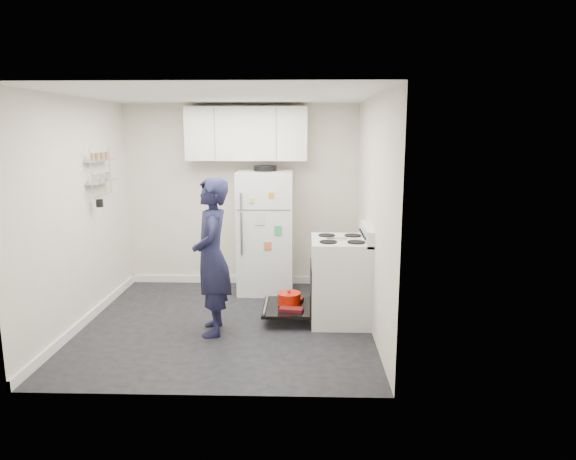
{
  "coord_description": "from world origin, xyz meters",
  "views": [
    {
      "loc": [
        0.85,
        -5.46,
        2.14
      ],
      "look_at": [
        0.68,
        0.15,
        1.05
      ],
      "focal_mm": 32.0,
      "sensor_mm": 36.0,
      "label": 1
    }
  ],
  "objects_px": {
    "open_oven_door": "(288,304)",
    "refrigerator": "(266,231)",
    "person": "(212,257)",
    "electric_range": "(339,281)"
  },
  "relations": [
    {
      "from": "open_oven_door",
      "to": "refrigerator",
      "type": "relative_size",
      "value": 0.41
    },
    {
      "from": "electric_range",
      "to": "refrigerator",
      "type": "height_order",
      "value": "refrigerator"
    },
    {
      "from": "person",
      "to": "electric_range",
      "type": "bearing_deg",
      "value": 97.55
    },
    {
      "from": "open_oven_door",
      "to": "electric_range",
      "type": "bearing_deg",
      "value": -1.93
    },
    {
      "from": "person",
      "to": "refrigerator",
      "type": "bearing_deg",
      "value": 154.29
    },
    {
      "from": "open_oven_door",
      "to": "person",
      "type": "xyz_separation_m",
      "value": [
        -0.79,
        -0.42,
        0.65
      ]
    },
    {
      "from": "open_oven_door",
      "to": "refrigerator",
      "type": "bearing_deg",
      "value": 106.97
    },
    {
      "from": "electric_range",
      "to": "open_oven_door",
      "type": "distance_m",
      "value": 0.65
    },
    {
      "from": "open_oven_door",
      "to": "person",
      "type": "distance_m",
      "value": 1.11
    },
    {
      "from": "open_oven_door",
      "to": "refrigerator",
      "type": "height_order",
      "value": "refrigerator"
    }
  ]
}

